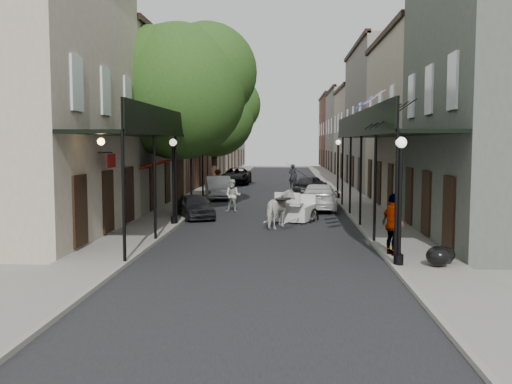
# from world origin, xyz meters

# --- Properties ---
(ground) EXTENTS (140.00, 140.00, 0.00)m
(ground) POSITION_xyz_m (0.00, 0.00, 0.00)
(ground) COLOR gray
(ground) RESTS_ON ground
(road) EXTENTS (8.00, 90.00, 0.01)m
(road) POSITION_xyz_m (0.00, 20.00, 0.01)
(road) COLOR black
(road) RESTS_ON ground
(sidewalk_left) EXTENTS (2.20, 90.00, 0.12)m
(sidewalk_left) POSITION_xyz_m (-5.00, 20.00, 0.06)
(sidewalk_left) COLOR gray
(sidewalk_left) RESTS_ON ground
(sidewalk_right) EXTENTS (2.20, 90.00, 0.12)m
(sidewalk_right) POSITION_xyz_m (5.00, 20.00, 0.06)
(sidewalk_right) COLOR gray
(sidewalk_right) RESTS_ON ground
(building_row_left) EXTENTS (5.00, 80.00, 10.50)m
(building_row_left) POSITION_xyz_m (-8.60, 30.00, 5.25)
(building_row_left) COLOR #BFB099
(building_row_left) RESTS_ON ground
(building_row_right) EXTENTS (5.00, 80.00, 10.50)m
(building_row_right) POSITION_xyz_m (8.60, 30.00, 5.25)
(building_row_right) COLOR gray
(building_row_right) RESTS_ON ground
(gallery_left) EXTENTS (2.20, 18.05, 4.88)m
(gallery_left) POSITION_xyz_m (-4.79, 6.98, 4.05)
(gallery_left) COLOR black
(gallery_left) RESTS_ON sidewalk_left
(gallery_right) EXTENTS (2.20, 18.05, 4.88)m
(gallery_right) POSITION_xyz_m (4.79, 6.98, 4.05)
(gallery_right) COLOR black
(gallery_right) RESTS_ON sidewalk_right
(tree_near) EXTENTS (7.31, 6.80, 9.63)m
(tree_near) POSITION_xyz_m (-4.20, 10.18, 6.49)
(tree_near) COLOR #382619
(tree_near) RESTS_ON sidewalk_left
(tree_far) EXTENTS (6.45, 6.00, 8.61)m
(tree_far) POSITION_xyz_m (-4.25, 24.18, 5.84)
(tree_far) COLOR #382619
(tree_far) RESTS_ON sidewalk_left
(lamppost_right_near) EXTENTS (0.32, 0.32, 3.71)m
(lamppost_right_near) POSITION_xyz_m (4.10, -2.00, 2.05)
(lamppost_right_near) COLOR black
(lamppost_right_near) RESTS_ON sidewalk_right
(lamppost_left) EXTENTS (0.32, 0.32, 3.71)m
(lamppost_left) POSITION_xyz_m (-4.10, 6.00, 2.05)
(lamppost_left) COLOR black
(lamppost_left) RESTS_ON sidewalk_left
(lamppost_right_far) EXTENTS (0.32, 0.32, 3.71)m
(lamppost_right_far) POSITION_xyz_m (4.10, 18.00, 2.05)
(lamppost_right_far) COLOR black
(lamppost_right_far) RESTS_ON sidewalk_right
(horse) EXTENTS (1.46, 2.11, 1.63)m
(horse) POSITION_xyz_m (0.57, 5.74, 0.81)
(horse) COLOR silver
(horse) RESTS_ON ground
(carriage) EXTENTS (2.19, 2.71, 2.72)m
(carriage) POSITION_xyz_m (1.41, 8.13, 1.06)
(carriage) COLOR black
(carriage) RESTS_ON ground
(pedestrian_walking) EXTENTS (0.92, 0.76, 1.74)m
(pedestrian_walking) POSITION_xyz_m (-2.00, 11.23, 0.87)
(pedestrian_walking) COLOR beige
(pedestrian_walking) RESTS_ON ground
(pedestrian_sidewalk_left) EXTENTS (1.17, 1.06, 1.58)m
(pedestrian_sidewalk_left) POSITION_xyz_m (-4.20, 22.83, 0.91)
(pedestrian_sidewalk_left) COLOR gray
(pedestrian_sidewalk_left) RESTS_ON sidewalk_left
(pedestrian_sidewalk_right) EXTENTS (0.88, 1.23, 1.94)m
(pedestrian_sidewalk_right) POSITION_xyz_m (4.20, -0.54, 1.09)
(pedestrian_sidewalk_right) COLOR gray
(pedestrian_sidewalk_right) RESTS_ON sidewalk_right
(car_left_near) EXTENTS (2.64, 3.80, 1.20)m
(car_left_near) POSITION_xyz_m (-3.60, 8.59, 0.60)
(car_left_near) COLOR black
(car_left_near) RESTS_ON ground
(car_left_mid) EXTENTS (2.36, 4.66, 1.46)m
(car_left_mid) POSITION_xyz_m (-3.60, 18.17, 0.73)
(car_left_mid) COLOR #A8A9AE
(car_left_mid) RESTS_ON ground
(car_left_far) EXTENTS (2.42, 5.21, 1.44)m
(car_left_far) POSITION_xyz_m (-3.60, 31.48, 0.72)
(car_left_far) COLOR black
(car_left_far) RESTS_ON ground
(car_right_near) EXTENTS (2.43, 5.08, 1.43)m
(car_right_near) POSITION_xyz_m (2.60, 12.37, 0.71)
(car_right_near) COLOR silver
(car_right_near) RESTS_ON ground
(car_right_far) EXTENTS (2.97, 4.08, 1.29)m
(car_right_far) POSITION_xyz_m (2.60, 23.05, 0.65)
(car_right_far) COLOR black
(car_right_far) RESTS_ON ground
(trash_bags) EXTENTS (0.96, 1.11, 0.60)m
(trash_bags) POSITION_xyz_m (5.30, -2.03, 0.40)
(trash_bags) COLOR black
(trash_bags) RESTS_ON sidewalk_right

